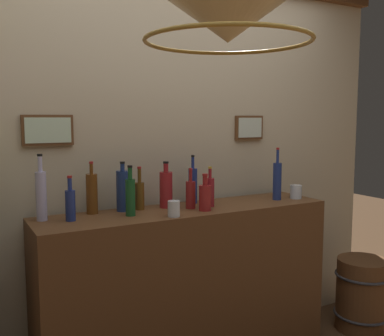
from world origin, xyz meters
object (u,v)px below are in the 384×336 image
Objects in this scene: liquor_bottle_amaro at (191,194)px; liquor_bottle_sherry at (130,196)px; liquor_bottle_vermouth at (166,189)px; liquor_bottle_port at (123,190)px; liquor_bottle_whiskey at (210,191)px; liquor_bottle_bourbon at (277,180)px; glass_tumbler_highball at (296,192)px; liquor_bottle_brandy at (41,194)px; liquor_bottle_mezcal at (205,197)px; liquor_bottle_scotch at (193,185)px; liquor_bottle_tequila at (70,204)px; liquor_bottle_rye at (140,194)px; wooden_barrel at (362,294)px; glass_tumbler_rocks at (174,209)px; liquor_bottle_rum at (92,193)px; pendant_lamp at (228,13)px.

liquor_bottle_amaro is 0.39m from liquor_bottle_sherry.
liquor_bottle_amaro is 0.86× the size of liquor_bottle_vermouth.
liquor_bottle_port is (-0.38, 0.12, 0.03)m from liquor_bottle_amaro.
liquor_bottle_whiskey is at bearing -14.60° from liquor_bottle_port.
liquor_bottle_vermouth is at bearing 170.72° from liquor_bottle_bourbon.
liquor_bottle_sherry reaches higher than liquor_bottle_whiskey.
liquor_bottle_bourbon is 0.17m from glass_tumbler_highball.
liquor_bottle_mezcal is (0.88, -0.20, -0.06)m from liquor_bottle_brandy.
liquor_bottle_mezcal is 0.74m from glass_tumbler_highball.
liquor_bottle_scotch is 0.81m from liquor_bottle_tequila.
liquor_bottle_whiskey is 0.51m from liquor_bottle_bourbon.
liquor_bottle_bourbon is at bearing -8.88° from liquor_bottle_rye.
liquor_bottle_scotch is 1.28× the size of liquor_bottle_tequila.
liquor_bottle_whiskey is at bearing -23.19° from liquor_bottle_vermouth.
liquor_bottle_vermouth is 3.12× the size of glass_tumbler_highball.
liquor_bottle_bourbon is 1.12m from wooden_barrel.
liquor_bottle_rye is 0.49× the size of wooden_barrel.
glass_tumbler_rocks is at bearing -34.10° from liquor_bottle_sherry.
liquor_bottle_scotch is 0.24m from liquor_bottle_mezcal.
liquor_bottle_mezcal is (0.60, -0.24, -0.03)m from liquor_bottle_rum.
liquor_bottle_brandy is at bearing -171.66° from liquor_bottle_rum.
liquor_bottle_brandy is at bearing 172.83° from wooden_barrel.
liquor_bottle_rum is 0.23m from liquor_bottle_sherry.
liquor_bottle_whiskey is (0.84, -0.03, 0.00)m from liquor_bottle_tequila.
liquor_bottle_rum is at bearing 174.45° from liquor_bottle_rye.
wooden_barrel is at bearing -12.33° from glass_tumbler_highball.
liquor_bottle_sherry is (-0.01, -0.14, -0.01)m from liquor_bottle_port.
liquor_bottle_port is 0.46× the size of pendant_lamp.
liquor_bottle_port is (-0.26, 0.03, 0.01)m from liquor_bottle_vermouth.
liquor_bottle_brandy reaches higher than liquor_bottle_mezcal.
liquor_bottle_vermouth is at bearing -6.09° from liquor_bottle_rum.
liquor_bottle_tequila is 0.76m from liquor_bottle_mezcal.
liquor_bottle_whiskey is at bearing -12.51° from liquor_bottle_rum.
liquor_bottle_amaro is 0.86× the size of liquor_bottle_sherry.
liquor_bottle_brandy is at bearing 174.62° from glass_tumbler_highball.
liquor_bottle_tequila is 0.44m from liquor_bottle_rye.
pendant_lamp is (-0.41, -1.02, 0.81)m from liquor_bottle_scotch.
liquor_bottle_mezcal is (-0.05, -0.24, -0.04)m from liquor_bottle_scotch.
liquor_bottle_mezcal is 1.21m from pendant_lamp.
liquor_bottle_scotch is at bearing 46.02° from glass_tumbler_rocks.
liquor_bottle_rum is at bearing 8.34° from liquor_bottle_brandy.
liquor_bottle_port is at bearing 2.73° from liquor_bottle_brandy.
liquor_bottle_rum is at bearing 173.91° from liquor_bottle_vermouth.
liquor_bottle_brandy is 1.36m from pendant_lamp.
liquor_bottle_scotch is 0.17m from liquor_bottle_amaro.
pendant_lamp is 1.21× the size of wooden_barrel.
liquor_bottle_vermouth is (-0.12, 0.10, 0.03)m from liquor_bottle_amaro.
liquor_bottle_amaro is at bearing -123.54° from liquor_bottle_scotch.
liquor_bottle_sherry is at bearing 169.39° from liquor_bottle_mezcal.
liquor_bottle_bourbon is at bearing -2.44° from liquor_bottle_amaro.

